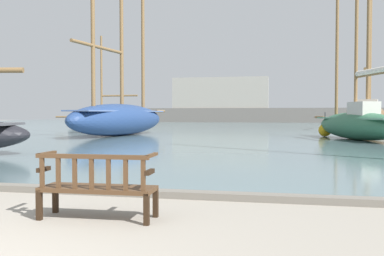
{
  "coord_description": "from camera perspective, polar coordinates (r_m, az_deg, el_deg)",
  "views": [
    {
      "loc": [
        3.06,
        -3.34,
        1.47
      ],
      "look_at": [
        0.29,
        10.0,
        1.0
      ],
      "focal_mm": 40.0,
      "sensor_mm": 36.0,
      "label": 1
    }
  ],
  "objects": [
    {
      "name": "far_breakwater",
      "position": [
        66.7,
        7.25,
        2.73
      ],
      "size": [
        49.27,
        2.4,
        7.08
      ],
      "color": "#66605B",
      "rests_on": "ground"
    },
    {
      "name": "sailboat_far_port",
      "position": [
        24.06,
        21.2,
        0.75
      ],
      "size": [
        4.3,
        9.13,
        10.4
      ],
      "color": "#2D6647",
      "rests_on": "harbor_water"
    },
    {
      "name": "park_bench",
      "position": [
        6.1,
        -12.55,
        -7.5
      ],
      "size": [
        1.61,
        0.56,
        0.92
      ],
      "color": "black",
      "rests_on": "ground"
    },
    {
      "name": "quay_edge_kerb",
      "position": [
        7.94,
        -11.27,
        -8.29
      ],
      "size": [
        40.0,
        0.3,
        0.12
      ],
      "primitive_type": "cube",
      "color": "slate",
      "rests_on": "ground"
    },
    {
      "name": "sailboat_mid_port",
      "position": [
        38.8,
        22.33,
        1.79
      ],
      "size": [
        5.6,
        13.61,
        17.3
      ],
      "color": "brown",
      "rests_on": "harbor_water"
    },
    {
      "name": "harbor_water",
      "position": [
        47.46,
        8.04,
        0.23
      ],
      "size": [
        100.0,
        80.0,
        0.08
      ],
      "primitive_type": "cube",
      "color": "slate",
      "rests_on": "ground"
    },
    {
      "name": "channel_buoy",
      "position": [
        26.81,
        17.31,
        -0.26
      ],
      "size": [
        0.76,
        0.76,
        1.46
      ],
      "color": "gold",
      "rests_on": "harbor_water"
    },
    {
      "name": "sailboat_centre_channel",
      "position": [
        42.88,
        -11.66,
        1.12
      ],
      "size": [
        9.17,
        2.28,
        8.96
      ],
      "color": "black",
      "rests_on": "harbor_water"
    },
    {
      "name": "sailboat_distant_harbor",
      "position": [
        27.09,
        -9.59,
        1.63
      ],
      "size": [
        4.0,
        11.76,
        14.57
      ],
      "color": "navy",
      "rests_on": "harbor_water"
    }
  ]
}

